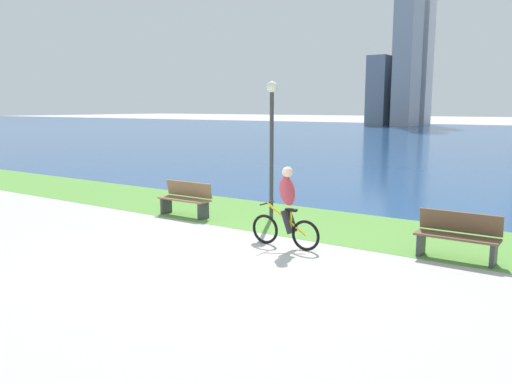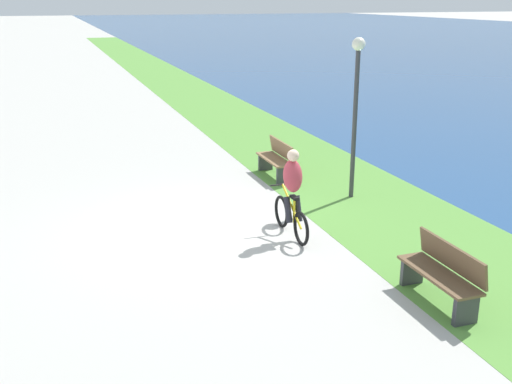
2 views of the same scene
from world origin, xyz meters
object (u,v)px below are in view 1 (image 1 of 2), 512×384
at_px(cyclist_lead, 287,207).
at_px(lamppost_tall, 272,128).
at_px(bench_near_path, 457,236).
at_px(bench_far_along_path, 186,199).

bearing_deg(cyclist_lead, lamppost_tall, 128.83).
relative_size(bench_near_path, lamppost_tall, 0.43).
bearing_deg(bench_near_path, bench_far_along_path, 179.31).
distance_m(cyclist_lead, bench_far_along_path, 3.96).
xyz_separation_m(cyclist_lead, bench_far_along_path, (-3.77, 1.15, -0.38)).
height_order(bench_far_along_path, lamppost_tall, lamppost_tall).
relative_size(bench_far_along_path, lamppost_tall, 0.43).
bearing_deg(bench_far_along_path, bench_near_path, -0.69).
relative_size(cyclist_lead, bench_far_along_path, 1.11).
height_order(cyclist_lead, bench_near_path, cyclist_lead).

